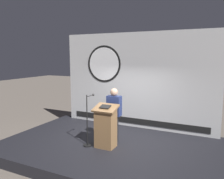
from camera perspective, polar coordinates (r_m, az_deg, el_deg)
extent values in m
plane|color=#6B6056|center=(6.77, 0.29, -16.03)|extent=(40.00, 40.00, 0.00)
cube|color=black|center=(6.71, 0.29, -14.87)|extent=(6.40, 4.00, 0.30)
cube|color=silver|center=(7.92, 6.10, 2.23)|extent=(5.52, 0.10, 3.31)
cylinder|color=black|center=(8.33, -2.05, 6.46)|extent=(1.34, 0.02, 1.34)
cylinder|color=white|center=(8.32, -2.07, 6.46)|extent=(1.20, 0.02, 1.20)
cube|color=black|center=(8.15, 5.80, -7.89)|extent=(4.96, 0.02, 0.20)
cube|color=olive|center=(6.31, -1.61, -9.74)|extent=(0.52, 0.40, 1.08)
cube|color=olive|center=(6.16, -1.63, -4.71)|extent=(0.64, 0.49, 0.18)
cube|color=black|center=(6.13, -1.72, -4.34)|extent=(0.28, 0.20, 0.08)
cylinder|color=black|center=(6.75, 0.52, -9.80)|extent=(0.26, 0.26, 0.79)
cube|color=navy|center=(6.57, 0.53, -4.12)|extent=(0.40, 0.24, 0.58)
sphere|color=tan|center=(6.49, 0.53, -0.66)|extent=(0.22, 0.22, 0.22)
cylinder|color=black|center=(6.60, -6.20, -13.79)|extent=(0.24, 0.24, 0.02)
cylinder|color=black|center=(6.37, -6.30, -7.83)|extent=(0.03, 0.03, 1.45)
cylinder|color=black|center=(6.36, -5.56, -1.58)|extent=(0.02, 0.35, 0.02)
sphere|color=#262626|center=(6.51, -4.75, -1.34)|extent=(0.07, 0.07, 0.07)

